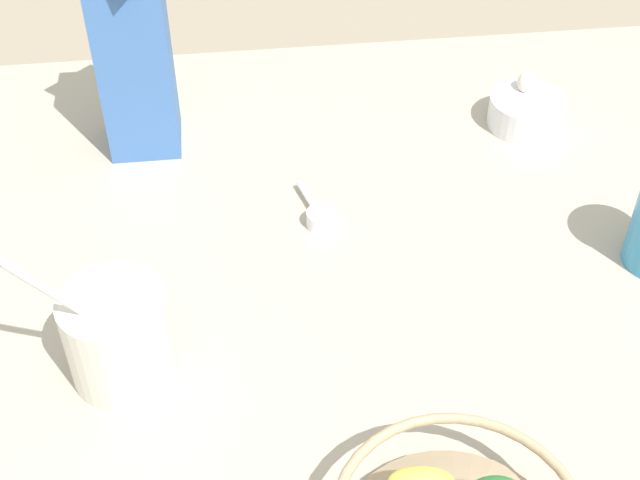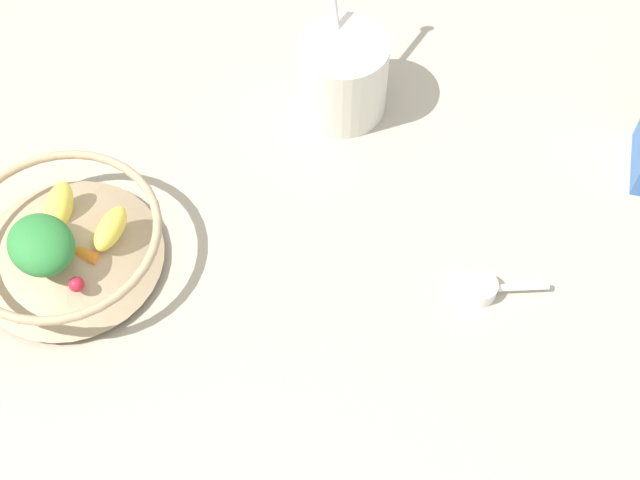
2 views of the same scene
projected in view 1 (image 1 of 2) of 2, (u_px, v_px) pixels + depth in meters
ground_plane at (345, 342)px, 1.02m from camera, size 6.00×6.00×0.00m
countertop at (346, 327)px, 1.00m from camera, size 1.14×1.14×0.05m
milk_carton at (133, 46)px, 1.12m from camera, size 0.09×0.09×0.29m
yogurt_tub at (117, 332)px, 0.88m from camera, size 0.11×0.14×0.21m
measuring_scoop at (320, 216)px, 1.09m from camera, size 0.09×0.04×0.02m
garlic_bowl at (526, 110)px, 1.23m from camera, size 0.10×0.10×0.07m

